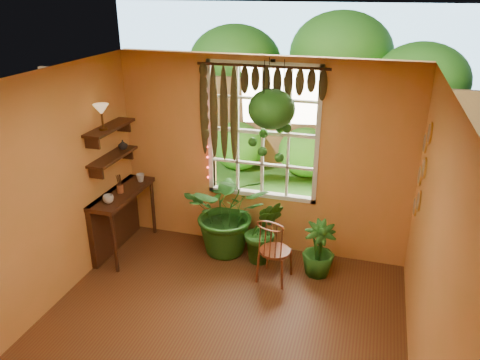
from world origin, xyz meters
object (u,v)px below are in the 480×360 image
object	(u,v)px
counter_ledge	(117,213)
potted_plant_left	(229,211)
hanging_basket	(271,116)
potted_plant_mid	(263,231)
windsor_chair	(274,259)

from	to	relation	value
counter_ledge	potted_plant_left	world-z (taller)	potted_plant_left
potted_plant_left	hanging_basket	world-z (taller)	hanging_basket
potted_plant_left	potted_plant_mid	bearing A→B (deg)	-12.45
potted_plant_mid	hanging_basket	size ratio (longest dim) A/B	0.74
windsor_chair	potted_plant_mid	xyz separation A→B (m)	(-0.24, 0.39, 0.16)
counter_ledge	hanging_basket	distance (m)	2.57
potted_plant_mid	hanging_basket	bearing A→B (deg)	78.57
counter_ledge	potted_plant_mid	bearing A→B (deg)	6.88
windsor_chair	hanging_basket	world-z (taller)	hanging_basket
potted_plant_left	counter_ledge	bearing A→B (deg)	-166.57
potted_plant_mid	windsor_chair	bearing A→B (deg)	-58.78
hanging_basket	counter_ledge	bearing A→B (deg)	-169.02
counter_ledge	hanging_basket	bearing A→B (deg)	10.98
counter_ledge	windsor_chair	distance (m)	2.30
potted_plant_left	hanging_basket	distance (m)	1.48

